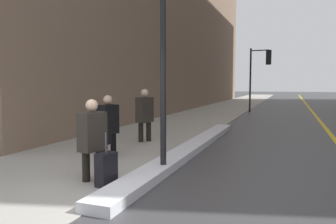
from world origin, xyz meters
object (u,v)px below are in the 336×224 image
at_px(pedestrian_with_shoulder_bag, 93,136).
at_px(rolling_suitcase, 106,170).
at_px(pedestrian_nearside, 145,113).
at_px(lamp_post, 163,30).
at_px(traffic_light_near, 261,66).
at_px(pedestrian_in_glasses, 108,123).

bearing_deg(pedestrian_with_shoulder_bag, rolling_suitcase, 75.34).
distance_m(pedestrian_nearside, rolling_suitcase, 4.52).
distance_m(lamp_post, pedestrian_with_shoulder_bag, 2.42).
bearing_deg(pedestrian_nearside, traffic_light_near, -178.08).
distance_m(pedestrian_in_glasses, pedestrian_nearside, 2.23).
bearing_deg(lamp_post, rolling_suitcase, -117.39).
distance_m(lamp_post, pedestrian_nearside, 4.10).
bearing_deg(rolling_suitcase, pedestrian_nearside, -150.91).
distance_m(pedestrian_in_glasses, rolling_suitcase, 2.45).
relative_size(pedestrian_with_shoulder_bag, pedestrian_nearside, 0.92).
relative_size(lamp_post, traffic_light_near, 1.16).
bearing_deg(traffic_light_near, pedestrian_nearside, -95.20).
bearing_deg(pedestrian_with_shoulder_bag, traffic_light_near, -172.44).
xyz_separation_m(pedestrian_with_shoulder_bag, pedestrian_nearside, (-0.83, 4.09, 0.07)).
relative_size(pedestrian_with_shoulder_bag, rolling_suitcase, 1.59).
distance_m(pedestrian_with_shoulder_bag, pedestrian_nearside, 4.18).
relative_size(lamp_post, rolling_suitcase, 4.93).
height_order(traffic_light_near, pedestrian_with_shoulder_bag, traffic_light_near).
relative_size(traffic_light_near, rolling_suitcase, 4.26).
bearing_deg(traffic_light_near, pedestrian_in_glasses, -93.36).
relative_size(pedestrian_with_shoulder_bag, pedestrian_in_glasses, 0.99).
height_order(pedestrian_in_glasses, pedestrian_nearside, pedestrian_nearside).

